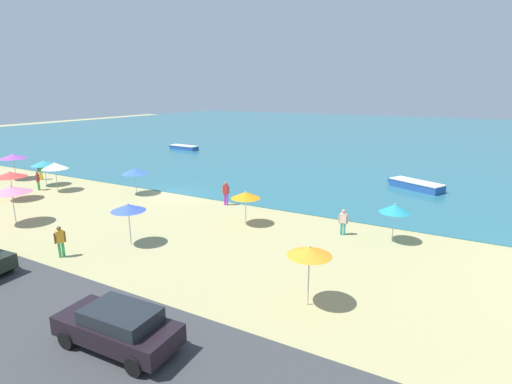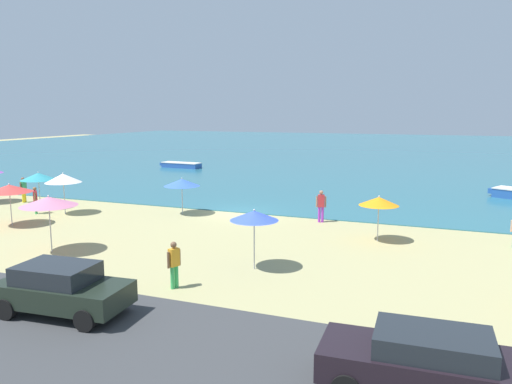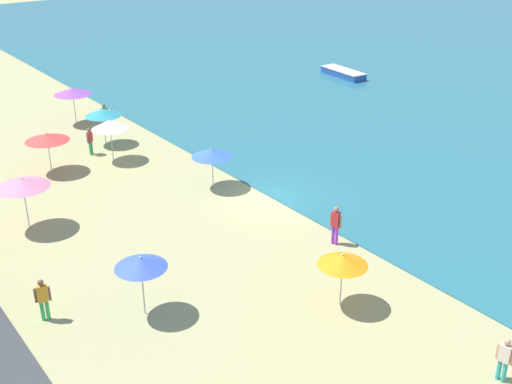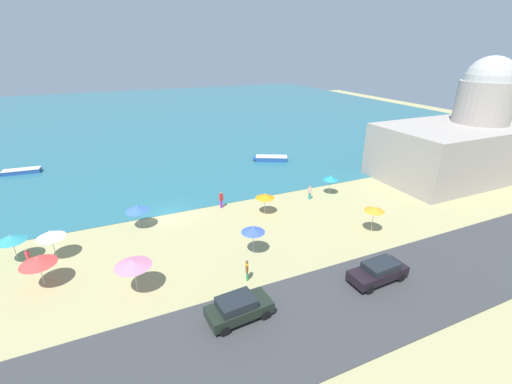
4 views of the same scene
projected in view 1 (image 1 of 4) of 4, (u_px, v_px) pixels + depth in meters
The scene contains 20 objects.
ground_plane at pixel (177, 194), 33.15m from camera, with size 160.00×160.00×0.00m, color tan.
sea at pixel (357, 133), 79.64m from camera, with size 150.00×110.00×0.05m, color #286877.
beach_umbrella_0 at pixel (395, 209), 22.33m from camera, with size 1.71×1.71×2.30m.
beach_umbrella_1 at pixel (10, 174), 30.99m from camera, with size 2.40×2.40×2.31m.
beach_umbrella_2 at pixel (55, 166), 33.68m from camera, with size 2.13×2.13×2.52m.
beach_umbrella_3 at pixel (11, 189), 25.34m from camera, with size 2.44×2.44×2.56m.
beach_umbrella_4 at pixel (44, 163), 35.72m from camera, with size 2.18×2.18×2.35m.
beach_umbrella_5 at pixel (128, 208), 21.94m from camera, with size 1.90×1.90×2.41m.
beach_umbrella_6 at pixel (310, 251), 15.58m from camera, with size 1.80×1.80×2.58m.
beach_umbrella_7 at pixel (13, 156), 38.10m from camera, with size 2.47×2.47×2.52m.
beach_umbrella_8 at pixel (135, 171), 32.74m from camera, with size 2.16×2.16×2.22m.
beach_umbrella_9 at pixel (246, 195), 25.27m from camera, with size 1.87×1.87×2.23m.
bather_0 at pixel (60, 240), 20.53m from camera, with size 0.33×0.54×1.68m.
bather_1 at pixel (226, 192), 29.77m from camera, with size 0.55×0.31×1.81m.
bather_2 at pixel (343, 221), 23.68m from camera, with size 0.56×0.27×1.60m.
bather_4 at pixel (38, 180), 34.26m from camera, with size 0.42×0.44×1.64m.
bather_5 at pixel (40, 170), 38.24m from camera, with size 0.23×0.57×1.72m.
parked_car_2 at pixel (118, 327), 13.23m from camera, with size 4.42×2.03×1.46m.
skiff_nearshore at pixel (184, 147), 57.26m from camera, with size 4.88×1.72×0.58m.
skiff_offshore at pixel (416, 185), 34.56m from camera, with size 4.98×3.47×0.70m.
Camera 1 is at (21.33, -24.79, 8.48)m, focal length 28.00 mm.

